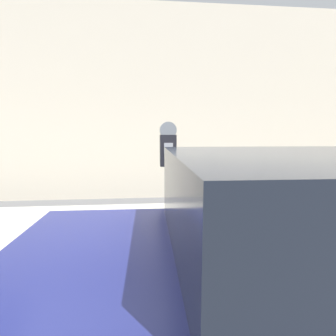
{
  "coord_description": "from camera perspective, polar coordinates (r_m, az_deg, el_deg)",
  "views": [
    {
      "loc": [
        0.14,
        -2.01,
        1.69
      ],
      "look_at": [
        0.43,
        1.09,
        1.27
      ],
      "focal_mm": 28.0,
      "sensor_mm": 36.0,
      "label": 1
    }
  ],
  "objects": [
    {
      "name": "ground_plane",
      "position": [
        2.63,
        -8.53,
        -32.52
      ],
      "size": [
        60.0,
        60.0,
        0.0
      ],
      "primitive_type": "plane",
      "color": "slate"
    },
    {
      "name": "building_facade",
      "position": [
        6.91,
        -6.75,
        13.62
      ],
      "size": [
        24.0,
        0.3,
        4.83
      ],
      "color": "beige",
      "rests_on": "ground_plane"
    },
    {
      "name": "sidewalk",
      "position": [
        4.51,
        -7.03,
        -13.42
      ],
      "size": [
        24.0,
        2.8,
        0.15
      ],
      "color": "#BCB7AD",
      "rests_on": "ground_plane"
    },
    {
      "name": "parking_meter",
      "position": [
        3.12,
        0.0,
        2.26
      ],
      "size": [
        0.19,
        0.13,
        1.67
      ],
      "color": "slate",
      "rests_on": "sidewalk"
    }
  ]
}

